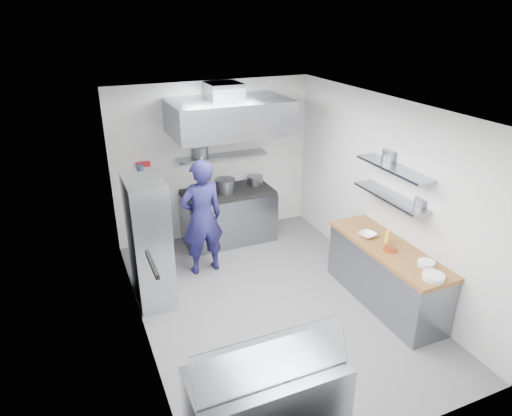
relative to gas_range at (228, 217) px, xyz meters
name	(u,v)px	position (x,y,z in m)	size (l,w,h in m)	color
floor	(272,302)	(-0.10, -2.10, -0.45)	(5.00, 5.00, 0.00)	#5B5B5D
ceiling	(276,108)	(-0.10, -2.10, 2.35)	(5.00, 5.00, 0.00)	silver
wall_back	(214,161)	(-0.10, 0.40, 0.95)	(3.60, 0.02, 2.80)	white
wall_front	(398,326)	(-0.10, -4.60, 0.95)	(3.60, 0.02, 2.80)	white
wall_left	(136,239)	(-1.90, -2.10, 0.95)	(5.00, 0.02, 2.80)	white
wall_right	(385,194)	(1.70, -2.10, 0.95)	(5.00, 0.02, 2.80)	white
gas_range	(228,217)	(0.00, 0.00, 0.00)	(1.60, 0.80, 0.90)	gray
cooktop	(228,192)	(0.00, 0.00, 0.48)	(1.57, 0.78, 0.06)	black
stock_pot_left	(197,191)	(-0.57, -0.07, 0.61)	(0.27, 0.27, 0.20)	slate
stock_pot_mid	(225,186)	(-0.06, -0.05, 0.63)	(0.35, 0.35, 0.24)	slate
stock_pot_right	(255,180)	(0.57, 0.10, 0.59)	(0.29, 0.29, 0.16)	slate
over_range_shelf	(222,156)	(0.00, 0.24, 1.07)	(1.60, 0.30, 0.04)	gray
shelf_pot_a	(200,152)	(-0.37, 0.31, 1.18)	(0.28, 0.28, 0.18)	slate
extractor_hood	(229,117)	(0.00, -0.18, 1.85)	(1.90, 1.15, 0.55)	gray
hood_duct	(224,90)	(0.00, 0.05, 2.23)	(0.55, 0.55, 0.24)	slate
red_firebox	(144,170)	(-1.35, 0.34, 0.97)	(0.22, 0.10, 0.26)	red
chef	(202,218)	(-0.73, -0.85, 0.48)	(0.68, 0.45, 1.86)	#1B194C
wire_rack	(149,241)	(-1.63, -1.28, 0.48)	(0.50, 0.90, 1.85)	silver
rack_bin_a	(146,241)	(-1.63, -1.03, 0.35)	(0.17, 0.22, 0.20)	white
rack_bin_b	(138,199)	(-1.63, -0.62, 0.85)	(0.14, 0.19, 0.16)	yellow
rack_jar	(140,171)	(-1.58, -0.83, 1.35)	(0.11, 0.11, 0.18)	black
knife_strip	(152,264)	(-1.88, -3.00, 1.10)	(0.04, 0.55, 0.05)	black
prep_counter_base	(385,277)	(1.38, -2.70, -0.03)	(0.62, 2.00, 0.84)	gray
prep_counter_top	(389,249)	(1.38, -2.70, 0.42)	(0.65, 2.04, 0.06)	brown
plate_stack_a	(433,277)	(1.35, -3.57, 0.48)	(0.27, 0.27, 0.06)	white
plate_stack_b	(426,263)	(1.49, -3.29, 0.48)	(0.22, 0.22, 0.06)	white
copper_pan	(390,249)	(1.31, -2.79, 0.48)	(0.17, 0.17, 0.06)	#D5613C
squeeze_bottle	(387,237)	(1.42, -2.59, 0.54)	(0.06, 0.06, 0.18)	yellow
mixing_bowl	(367,235)	(1.28, -2.33, 0.48)	(0.24, 0.24, 0.06)	white
wall_shelf_lower	(390,197)	(1.54, -2.40, 1.05)	(0.30, 1.30, 0.04)	gray
wall_shelf_upper	(394,168)	(1.54, -2.40, 1.47)	(0.30, 1.30, 0.04)	gray
shelf_pot_c	(423,202)	(1.71, -2.83, 1.12)	(0.21, 0.21, 0.10)	slate
shelf_pot_d	(392,155)	(1.72, -2.12, 1.56)	(0.28, 0.28, 0.14)	slate
display_case	(267,403)	(-1.10, -4.10, -0.03)	(1.50, 0.70, 0.85)	gray
display_glass	(273,359)	(-1.10, -4.22, 0.62)	(1.47, 0.02, 0.45)	silver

